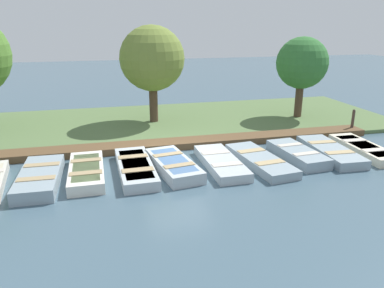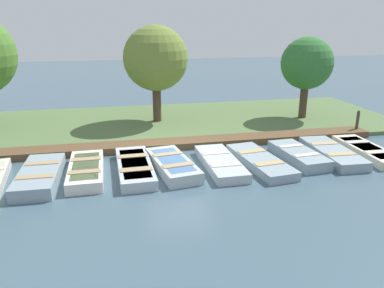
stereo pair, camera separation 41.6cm
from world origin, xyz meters
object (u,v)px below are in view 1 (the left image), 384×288
Objects in this scene: rowboat_7 at (297,154)px; mooring_post_far at (353,121)px; rowboat_3 at (135,168)px; rowboat_8 at (330,151)px; rowboat_4 at (173,165)px; rowboat_9 at (364,149)px; rowboat_6 at (260,160)px; park_tree_left at (152,59)px; park_tree_center at (302,64)px; rowboat_1 at (40,177)px; rowboat_2 at (87,171)px; rowboat_5 at (221,162)px.

mooring_post_far is at bearing 117.04° from rowboat_7.
rowboat_8 is at bearing 87.94° from rowboat_3.
rowboat_4 is (0.12, 1.30, 0.03)m from rowboat_3.
rowboat_6 is at bearing -85.96° from rowboat_9.
rowboat_3 is 1.22× the size of rowboat_7.
rowboat_8 is (-0.23, 3.03, 0.02)m from rowboat_6.
park_tree_left reaches higher than rowboat_6.
park_tree_left is (-3.78, -8.75, 2.69)m from mooring_post_far.
rowboat_3 is at bearing -87.81° from rowboat_8.
mooring_post_far is 3.96m from park_tree_center.
park_tree_left is (-6.31, -5.95, 3.08)m from rowboat_8.
rowboat_1 is 12.07m from rowboat_9.
rowboat_8 is at bearing 81.67° from rowboat_4.
rowboat_9 is at bearing 88.64° from rowboat_2.
rowboat_7 is 8.37m from park_tree_left.
park_tree_left is (-6.24, 1.56, 3.08)m from rowboat_3.
rowboat_7 reaches higher than rowboat_8.
rowboat_9 is (0.14, 10.63, -0.02)m from rowboat_2.
rowboat_9 is (-0.08, 12.07, -0.05)m from rowboat_1.
rowboat_9 is (0.10, 9.00, -0.01)m from rowboat_3.
mooring_post_far is (-2.76, 5.82, 0.41)m from rowboat_6.
rowboat_5 is 0.99× the size of rowboat_9.
rowboat_7 is 0.59× the size of park_tree_left.
mooring_post_far is (-2.42, 11.94, 0.38)m from rowboat_2.
rowboat_3 reaches higher than rowboat_9.
rowboat_1 is at bearing -35.81° from park_tree_left.
park_tree_center is (-5.51, 3.04, 2.73)m from rowboat_7.
rowboat_3 is 7.13m from park_tree_left.
rowboat_7 is (-0.07, 3.06, 0.04)m from rowboat_5.
rowboat_6 is (0.12, 1.45, -0.01)m from rowboat_5.
rowboat_6 is at bearing 90.31° from rowboat_1.
rowboat_6 is 0.84× the size of park_tree_center.
park_tree_left reaches higher than park_tree_center.
rowboat_1 reaches higher than rowboat_4.
rowboat_7 is 0.87× the size of rowboat_9.
rowboat_8 is 9.21m from park_tree_left.
rowboat_3 reaches higher than rowboat_8.
rowboat_1 is 0.90× the size of rowboat_3.
rowboat_7 is (0.14, 7.72, 0.01)m from rowboat_2.
rowboat_7 is 2.91m from rowboat_9.
rowboat_2 is 0.95× the size of rowboat_9.
rowboat_7 is at bearing 90.39° from rowboat_6.
rowboat_7 is at bearing -85.99° from rowboat_8.
rowboat_5 is 0.77× the size of park_tree_center.
rowboat_9 is at bearing -27.06° from mooring_post_far.
rowboat_8 reaches higher than rowboat_6.
rowboat_1 is 10.59m from rowboat_8.
park_tree_left is (-6.34, -4.53, 3.06)m from rowboat_7.
rowboat_9 is at bearing 87.84° from rowboat_3.
rowboat_6 is at bearing -82.97° from rowboat_8.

